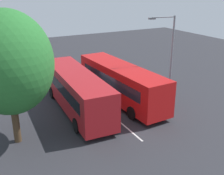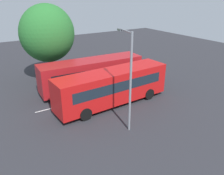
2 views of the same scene
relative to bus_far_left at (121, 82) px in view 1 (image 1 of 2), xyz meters
name	(u,v)px [view 1 (image 1 of 2)]	position (x,y,z in m)	size (l,w,h in m)	color
ground_plane	(100,105)	(0.03, 1.96, -1.72)	(64.99, 64.99, 0.00)	#2B2B30
bus_far_left	(121,82)	(0.00, 0.00, 0.00)	(10.58, 2.92, 3.09)	red
bus_center_left	(76,90)	(0.03, 3.97, 0.00)	(10.60, 2.99, 3.09)	#AD191E
pedestrian	(60,72)	(7.46, 2.90, -0.71)	(0.44, 0.44, 1.71)	#232833
street_lamp	(170,52)	(-1.22, -3.98, 2.37)	(0.64, 2.31, 7.06)	gray
depot_tree	(8,63)	(-2.56, 9.03, 3.46)	(5.83, 5.25, 8.25)	#4C3823
lane_stripe_outer_left	(100,105)	(0.03, 1.96, -1.71)	(12.81, 0.12, 0.01)	silver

